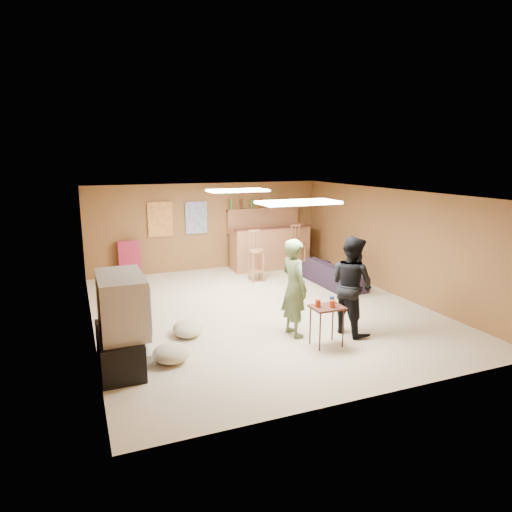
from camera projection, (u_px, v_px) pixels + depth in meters
name	position (u px, v px, depth m)	size (l,w,h in m)	color
ground	(260.00, 309.00, 8.69)	(7.00, 7.00, 0.00)	beige
ceiling	(260.00, 193.00, 8.22)	(6.00, 7.00, 0.02)	silver
wall_back	(208.00, 227.00, 11.62)	(6.00, 0.02, 2.20)	brown
wall_front	(376.00, 310.00, 5.28)	(6.00, 0.02, 2.20)	brown
wall_left	(88.00, 267.00, 7.35)	(0.02, 7.00, 2.20)	brown
wall_right	(392.00, 242.00, 9.55)	(0.02, 7.00, 2.20)	brown
tv_stand	(119.00, 349.00, 6.28)	(0.55, 1.30, 0.50)	black
dvd_box	(136.00, 353.00, 6.38)	(0.35, 0.50, 0.08)	#B2B2B7
tv_body	(122.00, 304.00, 6.16)	(0.60, 1.10, 0.80)	#B2B2B7
tv_screen	(145.00, 301.00, 6.28)	(0.02, 0.95, 0.65)	navy
bar_counter	(270.00, 247.00, 11.79)	(2.00, 0.60, 1.10)	#975B37
bar_lip	(274.00, 228.00, 11.45)	(2.10, 0.12, 0.05)	#381912
bar_shelf	(263.00, 209.00, 12.00)	(2.00, 0.18, 0.05)	#975B37
bar_backing	(263.00, 220.00, 12.08)	(2.00, 0.14, 0.60)	#975B37
poster_left	(160.00, 220.00, 11.09)	(0.60, 0.03, 0.85)	#BF3F26
poster_right	(196.00, 218.00, 11.42)	(0.55, 0.03, 0.80)	#334C99
folding_chair_stack	(129.00, 260.00, 10.85)	(0.50, 0.14, 0.90)	maroon
ceiling_panel_front	(298.00, 202.00, 6.86)	(1.20, 0.60, 0.04)	white
ceiling_panel_back	(238.00, 190.00, 9.31)	(1.20, 0.60, 0.04)	white
person_olive	(294.00, 288.00, 7.28)	(0.58, 0.38, 1.59)	#52643A
person_black	(351.00, 285.00, 7.38)	(0.79, 0.61, 1.62)	black
sofa	(334.00, 273.00, 10.31)	(1.81, 0.71, 0.53)	black
tray_table	(327.00, 326.00, 6.97)	(0.48, 0.39, 0.63)	#381912
cup_red_near	(318.00, 303.00, 6.87)	(0.08, 0.08, 0.11)	#BB350C
cup_red_far	(332.00, 304.00, 6.85)	(0.08, 0.08, 0.11)	#BB350C
cup_blue	(332.00, 300.00, 7.05)	(0.07, 0.07, 0.10)	navy
bar_stool_left	(256.00, 257.00, 10.56)	(0.36, 0.36, 1.15)	#975B37
bar_stool_right	(298.00, 250.00, 11.42)	(0.35, 0.35, 1.12)	#975B37
cushion_near_tv	(188.00, 327.00, 7.46)	(0.49, 0.49, 0.22)	tan
cushion_mid	(188.00, 331.00, 7.35)	(0.45, 0.45, 0.20)	tan
cushion_far	(171.00, 353.00, 6.45)	(0.54, 0.54, 0.24)	tan
bottle_row	(257.00, 203.00, 11.87)	(1.48, 0.08, 0.26)	#3F7233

